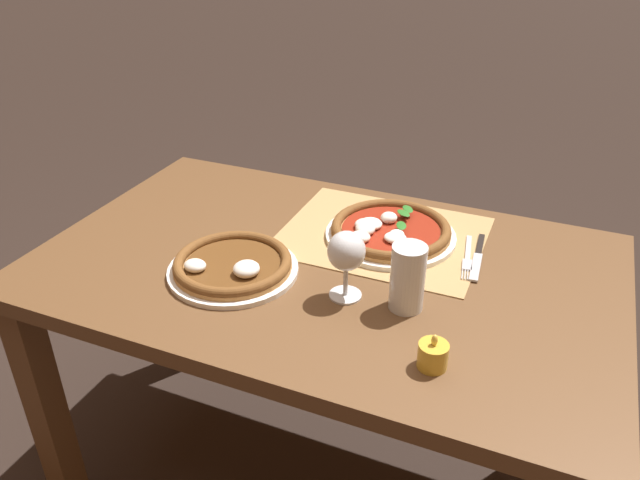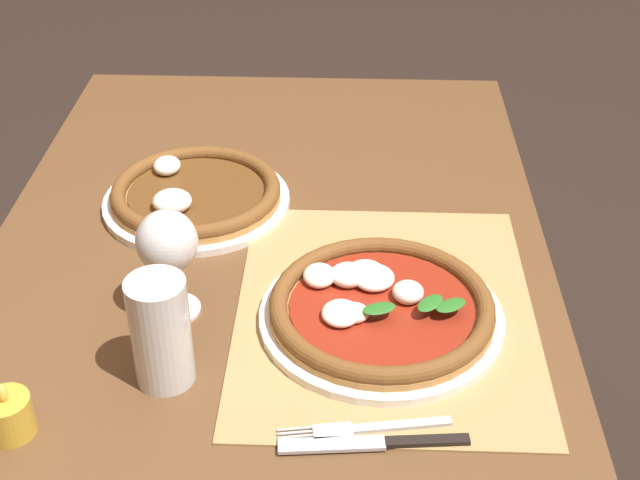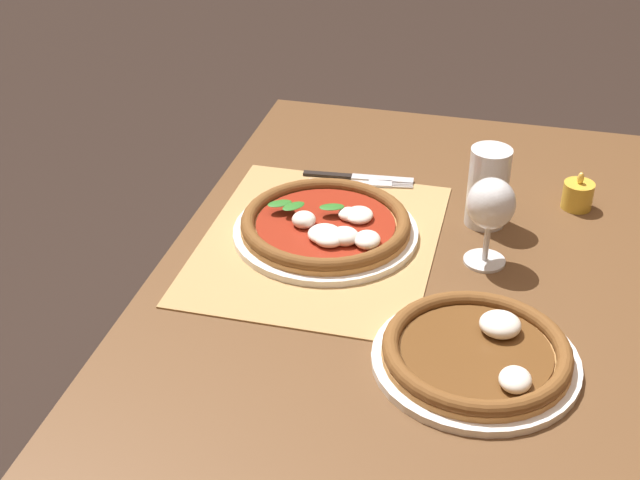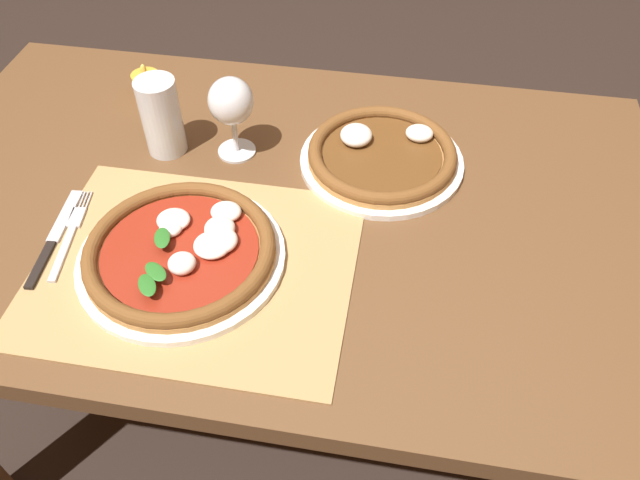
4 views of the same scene
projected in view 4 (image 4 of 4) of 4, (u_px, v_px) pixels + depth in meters
ground_plane at (290, 407)px, 1.61m from camera, size 24.00×24.00×0.00m
dining_table at (277, 241)px, 1.15m from camera, size 1.34×0.83×0.74m
paper_placemat at (195, 266)px, 0.97m from camera, size 0.49×0.40×0.00m
pizza_near at (182, 251)px, 0.96m from camera, size 0.32×0.32×0.05m
pizza_far at (382, 155)px, 1.12m from camera, size 0.30×0.30×0.05m
wine_glass at (231, 104)px, 1.08m from camera, size 0.08×0.08×0.16m
pint_glass at (162, 118)px, 1.11m from camera, size 0.07×0.07×0.15m
fork at (70, 233)px, 1.01m from camera, size 0.05×0.20×0.00m
knife at (55, 236)px, 1.00m from camera, size 0.04×0.22×0.01m
votive_candle at (147, 86)px, 1.27m from camera, size 0.06×0.06×0.07m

